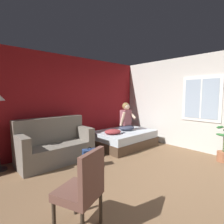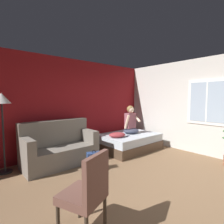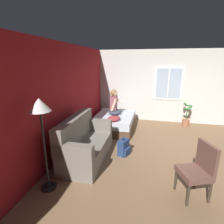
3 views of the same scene
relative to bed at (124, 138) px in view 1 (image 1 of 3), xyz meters
The scene contains 11 objects.
ground_plane 2.60m from the bed, 122.17° to the right, with size 40.00×40.00×0.00m, color brown.
wall_back_accent 2.00m from the bed, 145.97° to the left, with size 10.14×0.16×2.70m, color maroon.
wall_side_with_window 2.76m from the bed, 59.86° to the right, with size 0.19×7.48×2.70m.
bed is the anchor object (origin of this frame).
couch 2.16m from the bed, behind, with size 1.71×0.83×1.04m.
side_chair 3.51m from the bed, 144.04° to the right, with size 0.60×0.60×0.98m.
person_seated 0.61m from the bed, 15.79° to the left, with size 0.52×0.45×0.88m.
backpack 1.84m from the bed, 160.47° to the right, with size 0.35×0.31×0.46m.
throw_pillow 0.66m from the bed, behind, with size 0.48×0.36×0.14m, color #993338.
cell_phone 0.41m from the bed, 141.45° to the right, with size 0.07×0.14×0.01m, color black.
potted_plant 2.62m from the bed, 71.51° to the right, with size 0.39×0.37×0.85m.
Camera 1 is at (-2.49, -1.51, 1.60)m, focal length 28.00 mm.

